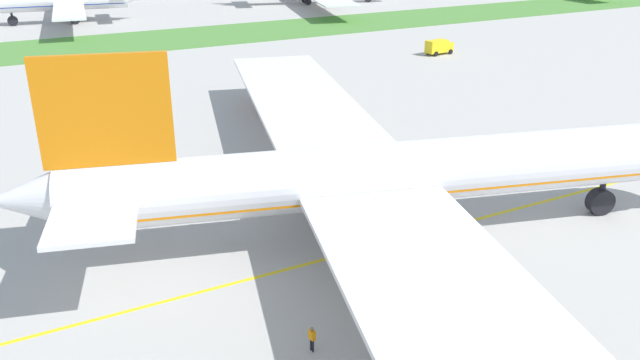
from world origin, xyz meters
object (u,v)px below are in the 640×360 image
object	(u,v)px
ground_crew_wingwalker_port	(312,337)
parked_airliner_far_centre	(64,1)
airliner_foreground	(382,175)
service_truck_fuel_bowser	(439,47)
service_truck_baggage_loader	(285,96)

from	to	relation	value
ground_crew_wingwalker_port	parked_airliner_far_centre	xyz separation A→B (m)	(5.53, 138.95, 4.17)
airliner_foreground	ground_crew_wingwalker_port	world-z (taller)	airliner_foreground
ground_crew_wingwalker_port	airliner_foreground	bearing A→B (deg)	42.49
service_truck_fuel_bowser	parked_airliner_far_centre	bearing A→B (deg)	128.07
airliner_foreground	parked_airliner_far_centre	size ratio (longest dim) A/B	1.63
service_truck_fuel_bowser	ground_crew_wingwalker_port	bearing A→B (deg)	-132.23
airliner_foreground	parked_airliner_far_centre	bearing A→B (deg)	92.79
airliner_foreground	parked_airliner_far_centre	world-z (taller)	airliner_foreground
ground_crew_wingwalker_port	parked_airliner_far_centre	size ratio (longest dim) A/B	0.03
service_truck_baggage_loader	service_truck_fuel_bowser	distance (m)	44.57
parked_airliner_far_centre	ground_crew_wingwalker_port	bearing A→B (deg)	-92.28
ground_crew_wingwalker_port	service_truck_baggage_loader	world-z (taller)	service_truck_baggage_loader
ground_crew_wingwalker_port	service_truck_fuel_bowser	bearing A→B (deg)	47.77
service_truck_fuel_bowser	service_truck_baggage_loader	bearing A→B (deg)	-155.01
airliner_foreground	ground_crew_wingwalker_port	distance (m)	16.54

